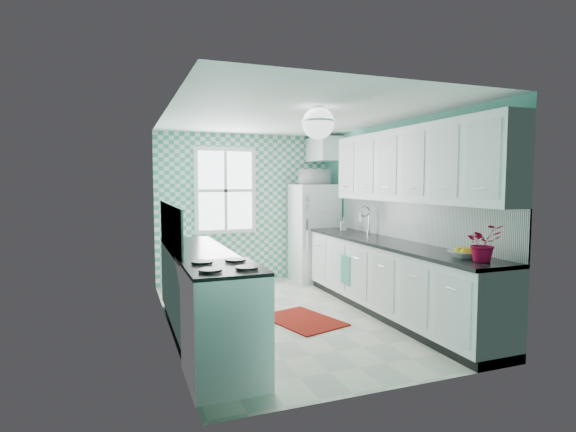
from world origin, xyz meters
name	(u,v)px	position (x,y,z in m)	size (l,w,h in m)	color
floor	(291,316)	(0.00, 0.00, -0.01)	(3.00, 4.40, 0.02)	beige
ceiling	(291,116)	(0.00, 0.00, 2.51)	(3.00, 4.40, 0.02)	white
wall_back	(245,208)	(0.00, 2.21, 1.25)	(3.00, 0.02, 2.50)	#5EBFA8
wall_front	(391,238)	(0.00, -2.21, 1.25)	(3.00, 0.02, 2.50)	#5EBFA8
wall_left	(167,221)	(-1.51, 0.00, 1.25)	(0.02, 4.40, 2.50)	#5EBFA8
wall_right	(394,214)	(1.51, 0.00, 1.25)	(0.02, 4.40, 2.50)	#5EBFA8
accent_wall	(245,208)	(0.00, 2.19, 1.25)	(3.00, 0.01, 2.50)	#47A083
window	(225,191)	(-0.35, 2.16, 1.55)	(1.04, 0.05, 1.44)	white
backsplash_right	(410,221)	(1.49, -0.40, 1.20)	(0.02, 3.60, 0.51)	white
backsplash_left	(170,227)	(-1.49, -0.07, 1.20)	(0.02, 2.15, 0.51)	white
upper_cabinets_right	(411,165)	(1.33, -0.60, 1.90)	(0.33, 3.20, 0.90)	white
upper_cabinet_fridge	(324,149)	(1.30, 1.83, 2.25)	(0.40, 0.74, 0.40)	white
ceiling_light	(318,123)	(0.00, -0.80, 2.32)	(0.34, 0.34, 0.35)	silver
base_cabinets_right	(390,280)	(1.20, -0.40, 0.45)	(0.60, 3.60, 0.90)	white
countertop_right	(390,243)	(1.19, -0.40, 0.92)	(0.63, 3.60, 0.04)	black
base_cabinets_left	(197,290)	(-1.20, -0.07, 0.45)	(0.60, 2.15, 0.90)	white
countertop_left	(197,250)	(-1.19, -0.07, 0.92)	(0.63, 2.15, 0.04)	black
fridge	(314,233)	(1.11, 1.80, 0.83)	(0.72, 0.71, 1.65)	white
stove	(224,322)	(-1.20, -1.53, 0.51)	(0.64, 0.80, 0.97)	white
sink	(358,235)	(1.20, 0.45, 0.93)	(0.52, 0.44, 0.53)	silver
rug	(303,320)	(0.05, -0.26, 0.01)	(0.68, 0.97, 0.02)	#63070A
dish_towel	(346,270)	(0.89, 0.22, 0.48)	(0.02, 0.27, 0.40)	#5BB6B7
fruit_bowl	(464,254)	(1.20, -1.69, 0.98)	(0.28, 0.28, 0.07)	white
potted_plant	(483,243)	(1.20, -1.94, 1.12)	(0.32, 0.28, 0.36)	#A41B30
soap_bottle	(343,224)	(1.25, 0.99, 1.04)	(0.09, 0.09, 0.19)	#98B6D1
microwave	(314,177)	(1.11, 1.80, 1.78)	(0.47, 0.32, 0.26)	white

